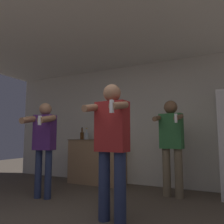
% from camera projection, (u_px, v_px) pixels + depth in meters
% --- Properties ---
extents(wall_back, '(7.00, 0.06, 2.55)m').
position_uv_depth(wall_back, '(146.00, 123.00, 4.60)').
color(wall_back, beige).
rests_on(wall_back, ground_plane).
extents(ceiling_slab, '(7.00, 3.51, 0.05)m').
position_uv_depth(ceiling_slab, '(116.00, 34.00, 3.38)').
color(ceiling_slab, silver).
rests_on(ceiling_slab, wall_back).
extents(counter, '(1.21, 0.54, 0.93)m').
position_uv_depth(counter, '(97.00, 161.00, 4.69)').
color(counter, '#997551').
rests_on(counter, ground_plane).
extents(bottle_red_label, '(0.07, 0.07, 0.30)m').
position_uv_depth(bottle_red_label, '(103.00, 134.00, 4.72)').
color(bottle_red_label, maroon).
rests_on(bottle_red_label, counter).
extents(bottle_dark_rum, '(0.08, 0.08, 0.24)m').
position_uv_depth(bottle_dark_rum, '(111.00, 135.00, 4.63)').
color(bottle_dark_rum, silver).
rests_on(bottle_dark_rum, counter).
extents(bottle_short_whiskey, '(0.09, 0.09, 0.26)m').
position_uv_depth(bottle_short_whiskey, '(87.00, 135.00, 4.89)').
color(bottle_short_whiskey, silver).
rests_on(bottle_short_whiskey, counter).
extents(bottle_clear_vodka, '(0.08, 0.08, 0.27)m').
position_uv_depth(bottle_clear_vodka, '(82.00, 135.00, 4.95)').
color(bottle_clear_vodka, '#563314').
rests_on(bottle_clear_vodka, counter).
extents(bottle_brown_liquor, '(0.06, 0.06, 0.26)m').
position_uv_depth(bottle_brown_liquor, '(116.00, 135.00, 4.58)').
color(bottle_brown_liquor, silver).
rests_on(bottle_brown_liquor, counter).
extents(person_woman_foreground, '(0.48, 0.47, 1.63)m').
position_uv_depth(person_woman_foreground, '(112.00, 141.00, 2.62)').
color(person_woman_foreground, navy).
rests_on(person_woman_foreground, ground_plane).
extents(person_man_side, '(0.48, 0.55, 1.55)m').
position_uv_depth(person_man_side, '(44.00, 139.00, 3.59)').
color(person_man_side, navy).
rests_on(person_man_side, ground_plane).
extents(person_spectator_back, '(0.46, 0.48, 1.60)m').
position_uv_depth(person_spectator_back, '(171.00, 140.00, 3.67)').
color(person_spectator_back, '#75664C').
rests_on(person_spectator_back, ground_plane).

